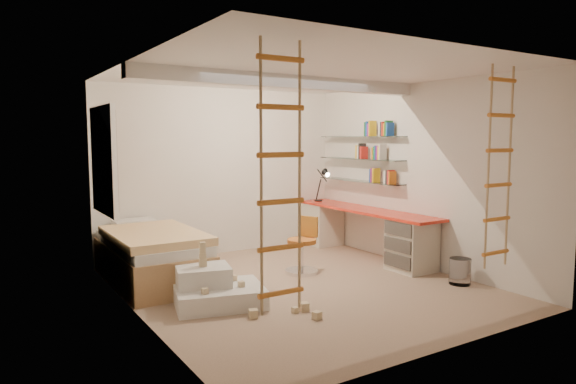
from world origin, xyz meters
TOP-DOWN VIEW (x-y plane):
  - floor at (0.00, 0.00)m, footprint 4.50×4.50m
  - ceiling_beam at (0.00, 0.30)m, footprint 4.00×0.18m
  - window_frame at (-1.97, 1.50)m, footprint 0.06×1.15m
  - window_blind at (-1.93, 1.50)m, footprint 0.02×1.00m
  - rope_ladder_left at (-1.35, -1.75)m, footprint 0.41×0.04m
  - rope_ladder_right at (1.35, -1.75)m, footprint 0.41×0.04m
  - waste_bin at (1.75, -0.97)m, footprint 0.26×0.26m
  - desk at (1.72, 0.86)m, footprint 0.56×2.80m
  - shelves at (1.87, 1.13)m, footprint 0.25×1.80m
  - bed at (-1.48, 1.23)m, footprint 1.02×2.00m
  - task_lamp at (1.67, 1.82)m, footprint 0.14×0.36m
  - swivel_chair at (0.38, 0.54)m, footprint 0.60×0.60m
  - play_platform at (-1.18, -0.07)m, footprint 1.10×0.95m
  - toy_blocks at (-0.97, -0.36)m, footprint 0.99×1.16m
  - books at (1.87, 1.13)m, footprint 0.14×0.70m

SIDE VIEW (x-z plane):
  - floor at x=0.00m, z-range 0.00..0.00m
  - play_platform at x=-1.18m, z-range -0.05..0.37m
  - waste_bin at x=1.75m, z-range 0.00..0.33m
  - toy_blocks at x=-0.97m, z-range -0.07..0.62m
  - swivel_chair at x=0.38m, z-range -0.10..0.66m
  - bed at x=-1.48m, z-range -0.02..0.67m
  - desk at x=1.72m, z-range 0.03..0.78m
  - task_lamp at x=1.67m, z-range 0.85..1.42m
  - shelves at x=1.87m, z-range 1.14..1.86m
  - rope_ladder_left at x=-1.35m, z-range 0.45..2.58m
  - rope_ladder_right at x=1.35m, z-range 0.45..2.58m
  - window_frame at x=-1.97m, z-range 0.88..2.23m
  - window_blind at x=-1.93m, z-range 0.95..2.15m
  - books at x=1.87m, z-range 1.19..2.11m
  - ceiling_beam at x=0.00m, z-range 2.44..2.60m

